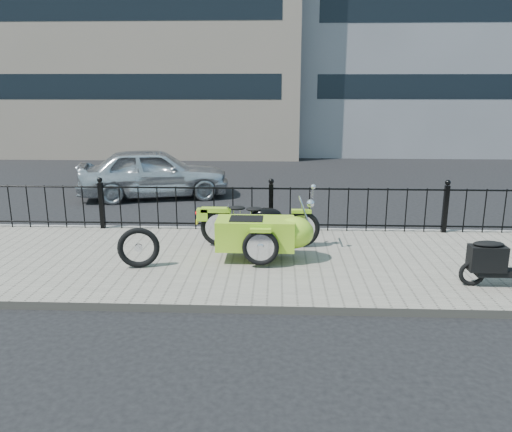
{
  "coord_description": "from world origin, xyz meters",
  "views": [
    {
      "loc": [
        0.12,
        -8.57,
        2.96
      ],
      "look_at": [
        -0.25,
        -0.1,
        0.77
      ],
      "focal_mm": 35.0,
      "sensor_mm": 36.0,
      "label": 1
    }
  ],
  "objects_px": {
    "motorcycle_sidecar": "(266,231)",
    "scooter": "(503,262)",
    "spare_tire": "(139,248)",
    "sedan_car": "(154,173)"
  },
  "relations": [
    {
      "from": "motorcycle_sidecar",
      "to": "scooter",
      "type": "height_order",
      "value": "motorcycle_sidecar"
    },
    {
      "from": "scooter",
      "to": "sedan_car",
      "type": "relative_size",
      "value": 0.35
    },
    {
      "from": "spare_tire",
      "to": "sedan_car",
      "type": "xyz_separation_m",
      "value": [
        -1.16,
        5.89,
        0.23
      ]
    },
    {
      "from": "motorcycle_sidecar",
      "to": "sedan_car",
      "type": "xyz_separation_m",
      "value": [
        -3.21,
        5.29,
        0.1
      ]
    },
    {
      "from": "spare_tire",
      "to": "sedan_car",
      "type": "height_order",
      "value": "sedan_car"
    },
    {
      "from": "scooter",
      "to": "spare_tire",
      "type": "height_order",
      "value": "scooter"
    },
    {
      "from": "motorcycle_sidecar",
      "to": "sedan_car",
      "type": "relative_size",
      "value": 0.56
    },
    {
      "from": "motorcycle_sidecar",
      "to": "spare_tire",
      "type": "height_order",
      "value": "motorcycle_sidecar"
    },
    {
      "from": "motorcycle_sidecar",
      "to": "scooter",
      "type": "distance_m",
      "value": 3.67
    },
    {
      "from": "scooter",
      "to": "sedan_car",
      "type": "height_order",
      "value": "sedan_car"
    }
  ]
}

